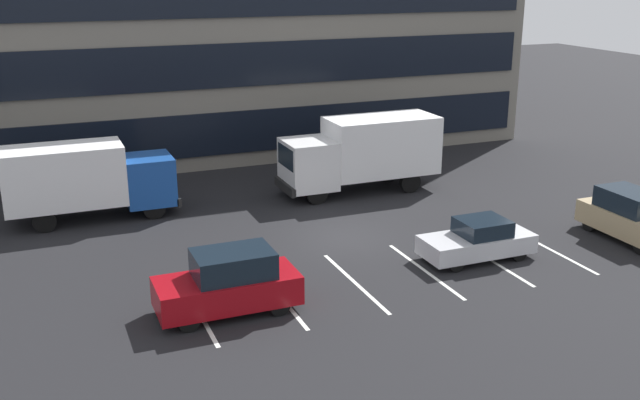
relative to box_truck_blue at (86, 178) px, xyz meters
name	(u,v)px	position (x,y,z in m)	size (l,w,h in m)	color
ground_plane	(342,237)	(9.31, -6.18, -1.88)	(120.00, 120.00, 0.00)	black
office_building	(222,25)	(9.31, 11.77, 5.32)	(34.69, 11.92, 14.40)	slate
lot_markings	(390,276)	(9.31, -10.50, -1.88)	(14.14, 5.40, 0.01)	silver
box_truck_blue	(86,178)	(0.00, 0.00, 0.00)	(7.21, 2.39, 3.34)	#194799
box_truck_white	(363,151)	(12.83, -0.67, 0.15)	(7.80, 2.58, 3.61)	white
suv_maroon	(229,283)	(3.26, -11.03, -0.89)	(4.53, 1.92, 2.05)	maroon
suv_tan	(631,216)	(20.00, -10.77, -0.91)	(1.88, 4.42, 2.00)	tan
sedan_silver	(478,240)	(13.14, -10.20, -1.15)	(4.29, 1.80, 1.54)	silver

